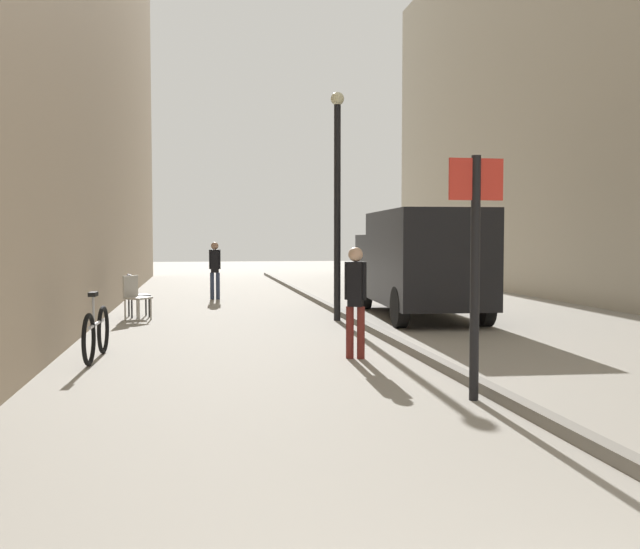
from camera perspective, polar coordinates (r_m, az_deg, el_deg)
ground_plane at (r=13.55m, az=-3.04°, el=-4.41°), size 80.00×80.00×0.00m
kerb_strip at (r=13.82m, az=3.50°, el=-4.02°), size 0.16×40.00×0.12m
pedestrian_main_foreground at (r=20.25m, az=-8.45°, el=0.65°), size 0.32×0.21×1.62m
pedestrian_mid_block at (r=10.17m, az=2.87°, el=-1.61°), size 0.30×0.24×1.60m
delivery_van at (r=15.70m, az=7.97°, el=1.12°), size 2.20×5.41×2.31m
street_sign_post at (r=7.68m, az=12.36°, el=1.49°), size 0.60×0.10×2.60m
lamp_post at (r=14.89m, az=1.40°, el=6.75°), size 0.28×0.28×4.76m
bicycle_leaning at (r=10.62m, az=-17.54°, el=-4.50°), size 0.15×1.77×0.98m
cafe_chair_near_window at (r=16.10m, az=-14.66°, el=-1.39°), size 0.54×0.54×0.94m
cafe_chair_by_doorway at (r=15.50m, az=-14.67°, el=-1.55°), size 0.62×0.62×0.94m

